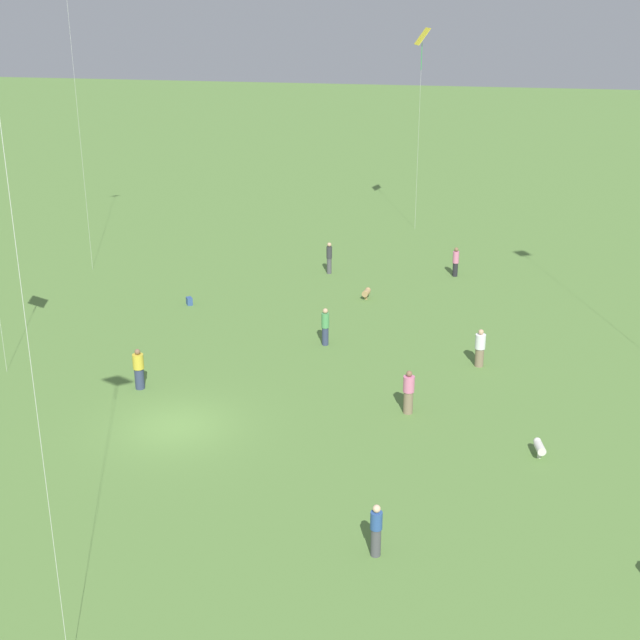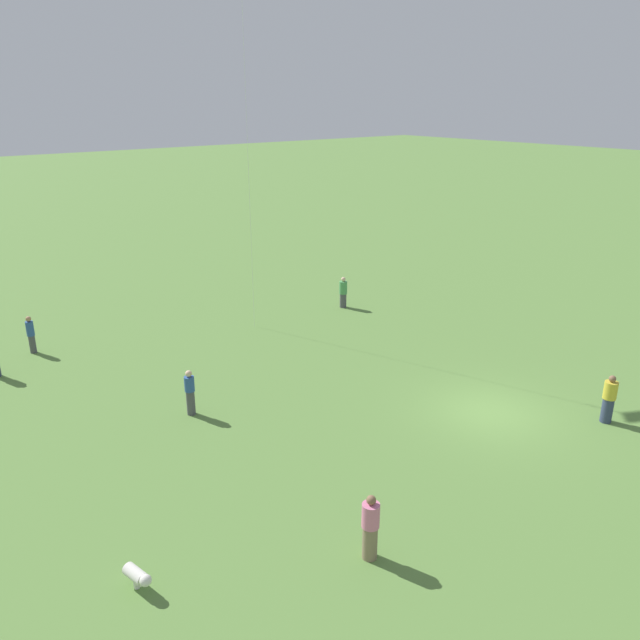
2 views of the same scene
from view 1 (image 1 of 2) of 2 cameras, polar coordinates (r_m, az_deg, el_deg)
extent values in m
plane|color=#5B843D|center=(34.68, -9.21, -6.74)|extent=(240.00, 240.00, 0.00)
cylinder|color=#4C4C51|center=(27.08, 3.59, -13.99)|extent=(0.34, 0.34, 0.92)
cylinder|color=#2D5193|center=(26.66, 3.63, -12.68)|extent=(0.40, 0.40, 0.56)
sphere|color=beige|center=(26.45, 3.65, -11.96)|extent=(0.24, 0.24, 0.24)
cylinder|color=#847056|center=(39.84, 10.16, -2.36)|extent=(0.54, 0.54, 0.84)
cylinder|color=white|center=(39.56, 10.23, -1.36)|extent=(0.64, 0.64, 0.65)
sphere|color=tan|center=(39.39, 10.27, -0.76)|extent=(0.24, 0.24, 0.24)
cylinder|color=#847056|center=(35.22, 5.66, -5.25)|extent=(0.54, 0.54, 0.93)
cylinder|color=pink|center=(34.89, 5.71, -4.10)|extent=(0.63, 0.63, 0.64)
sphere|color=brown|center=(34.70, 5.73, -3.44)|extent=(0.24, 0.24, 0.24)
cylinder|color=#333D5B|center=(37.84, -11.48, -3.68)|extent=(0.41, 0.41, 0.91)
cylinder|color=gold|center=(37.54, -11.56, -2.62)|extent=(0.49, 0.49, 0.63)
sphere|color=brown|center=(37.37, -11.61, -2.00)|extent=(0.24, 0.24, 0.24)
cylinder|color=#4C4C51|center=(51.69, 0.59, 3.49)|extent=(0.29, 0.29, 0.92)
cylinder|color=#333338|center=(51.45, 0.60, 4.35)|extent=(0.35, 0.35, 0.69)
sphere|color=tan|center=(51.32, 0.60, 4.85)|extent=(0.24, 0.24, 0.24)
cylinder|color=#232328|center=(51.79, 8.65, 3.21)|extent=(0.40, 0.40, 0.80)
cylinder|color=pink|center=(51.57, 8.69, 4.00)|extent=(0.47, 0.47, 0.67)
sphere|color=brown|center=(51.44, 8.72, 4.48)|extent=(0.24, 0.24, 0.24)
cylinder|color=#333D5B|center=(41.47, 0.34, -1.04)|extent=(0.42, 0.42, 0.87)
cylinder|color=#4C9956|center=(41.18, 0.34, -0.02)|extent=(0.50, 0.50, 0.69)
sphere|color=tan|center=(41.02, 0.34, 0.59)|extent=(0.24, 0.24, 0.24)
cylinder|color=silver|center=(52.39, -15.27, 12.91)|extent=(0.01, 0.01, 18.56)
cylinder|color=silver|center=(19.86, -18.03, -2.59)|extent=(0.01, 0.01, 16.73)
cube|color=yellow|center=(59.83, 6.57, 17.59)|extent=(1.45, 1.13, 1.05)
cylinder|color=green|center=(59.91, 6.52, 16.42)|extent=(0.04, 0.04, 1.68)
cylinder|color=silver|center=(60.51, 6.32, 11.63)|extent=(0.01, 0.01, 12.60)
cylinder|color=silver|center=(32.90, 13.90, -7.95)|extent=(0.66, 0.43, 0.31)
sphere|color=silver|center=(33.22, 13.74, -7.55)|extent=(0.28, 0.28, 0.28)
cylinder|color=silver|center=(33.03, 13.86, -8.37)|extent=(0.14, 0.14, 0.24)
cylinder|color=tan|center=(47.51, 2.96, 1.74)|extent=(0.53, 0.41, 0.33)
sphere|color=tan|center=(47.81, 3.09, 1.92)|extent=(0.30, 0.30, 0.30)
cylinder|color=tan|center=(47.60, 2.96, 1.44)|extent=(0.15, 0.15, 0.19)
cube|color=#33518C|center=(47.20, -8.36, 1.21)|extent=(0.50, 0.45, 0.39)
camera|label=2|loc=(41.43, 20.02, 12.64)|focal=35.00mm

